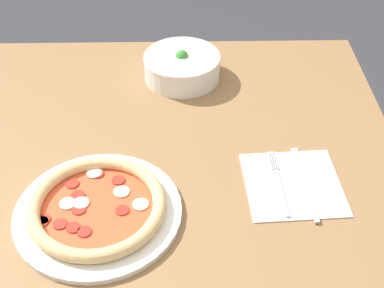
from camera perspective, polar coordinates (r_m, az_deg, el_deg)
dining_table at (r=1.20m, az=-9.46°, el=-5.66°), size 1.29×1.00×0.77m
pizza at (r=1.02m, az=-10.06°, el=-6.77°), size 0.32×0.32×0.04m
bowl at (r=1.35m, az=-1.02°, el=8.42°), size 0.19×0.19×0.08m
napkin at (r=1.09m, az=10.69°, el=-4.23°), size 0.20×0.20×0.00m
fork at (r=1.08m, az=9.26°, el=-4.19°), size 0.02×0.18×0.00m
knife at (r=1.09m, az=12.04°, el=-4.40°), size 0.02×0.21×0.01m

